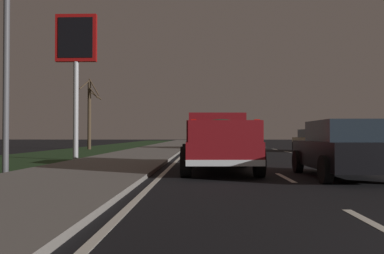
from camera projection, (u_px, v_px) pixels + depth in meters
name	position (u px, v px, depth m)	size (l,w,h in m)	color
ground	(259.00, 151.00, 29.82)	(144.00, 144.00, 0.00)	black
sidewalk_shoulder	(155.00, 150.00, 30.03)	(108.00, 4.00, 0.12)	slate
grass_verge	(87.00, 151.00, 30.16)	(108.00, 6.00, 0.01)	#1E3819
lane_markings	(215.00, 150.00, 32.61)	(108.00, 7.04, 0.01)	silver
pickup_truck	(218.00, 140.00, 13.18)	(5.49, 2.41, 1.87)	maroon
sedan_silver	(209.00, 140.00, 32.90)	(4.45, 2.10, 1.54)	#B2B5BA
sedan_tan	(313.00, 140.00, 28.87)	(4.43, 2.07, 1.54)	#9E845B
sedan_black	(344.00, 149.00, 11.18)	(4.41, 2.04, 1.54)	black
gas_price_sign	(76.00, 51.00, 19.22)	(0.27, 1.90, 6.74)	#99999E
street_light_near	(16.00, 5.00, 12.33)	(0.36, 1.97, 8.35)	#4C4C51
bare_tree_far	(90.00, 113.00, 33.19)	(1.18, 1.50, 5.69)	#423323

